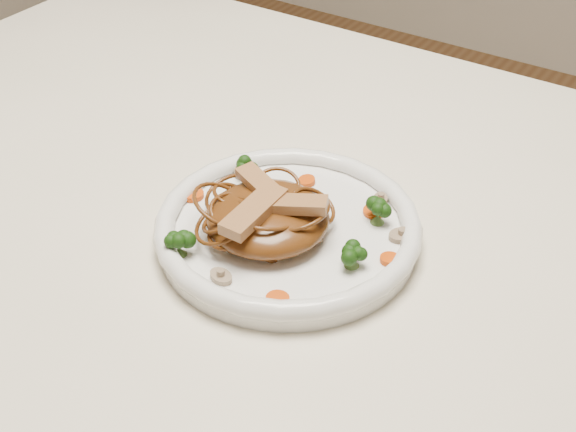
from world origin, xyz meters
The scene contains 19 objects.
table centered at (0.00, 0.00, 0.65)m, with size 1.20×0.80×0.75m.
plate centered at (0.06, -0.06, 0.76)m, with size 0.25×0.25×0.02m, color white.
noodle_mound centered at (0.05, -0.08, 0.78)m, with size 0.12×0.12×0.04m, color #5F2E12.
chicken_a centered at (0.07, -0.07, 0.81)m, with size 0.07×0.02×0.01m, color tan.
chicken_b centered at (0.03, -0.06, 0.80)m, with size 0.06×0.02×0.01m, color tan.
chicken_c centered at (0.05, -0.10, 0.81)m, with size 0.08×0.02×0.01m, color tan.
broccoli_0 centered at (0.13, -0.01, 0.78)m, with size 0.03×0.03×0.03m, color #18400D, non-canonical shape.
broccoli_1 centered at (-0.02, -0.02, 0.78)m, with size 0.03×0.03×0.03m, color #18400D, non-canonical shape.
broccoli_2 centered at (0.00, -0.15, 0.78)m, with size 0.02×0.02×0.03m, color #18400D, non-canonical shape.
broccoli_3 centered at (0.14, -0.08, 0.78)m, with size 0.03×0.03×0.03m, color #18400D, non-canonical shape.
carrot_0 centered at (0.12, 0.00, 0.77)m, with size 0.02×0.02×0.01m, color #DE4308.
carrot_1 centered at (-0.05, -0.07, 0.77)m, with size 0.02×0.02×0.01m, color #DE4308.
carrot_2 centered at (0.16, -0.05, 0.77)m, with size 0.02×0.02×0.01m, color #DE4308.
carrot_3 centered at (0.03, 0.01, 0.77)m, with size 0.02×0.02×0.01m, color #DE4308.
carrot_4 centered at (0.11, -0.15, 0.77)m, with size 0.02×0.02×0.01m, color #DE4308.
mushroom_0 centered at (0.05, -0.16, 0.77)m, with size 0.02×0.02×0.01m, color gray.
mushroom_1 centered at (0.16, -0.02, 0.77)m, with size 0.03×0.03×0.01m, color gray.
mushroom_2 centered at (-0.03, -0.01, 0.77)m, with size 0.02×0.02×0.01m, color gray.
mushroom_3 centered at (0.11, 0.02, 0.77)m, with size 0.02×0.02×0.01m, color gray.
Camera 1 is at (0.38, -0.55, 1.22)m, focal length 48.02 mm.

